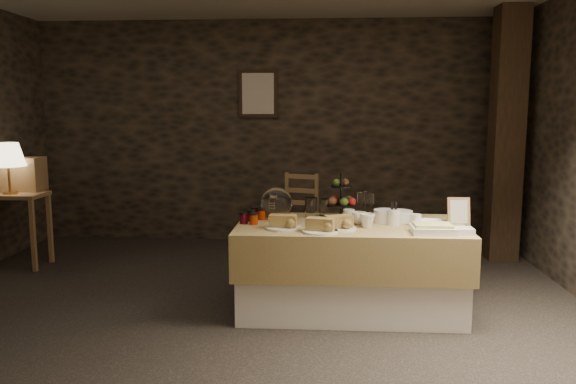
# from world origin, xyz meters

# --- Properties ---
(ground_plane) EXTENTS (5.50, 5.00, 0.01)m
(ground_plane) POSITION_xyz_m (0.00, 0.00, 0.00)
(ground_plane) COLOR black
(ground_plane) RESTS_ON ground
(room_shell) EXTENTS (5.52, 5.02, 2.60)m
(room_shell) POSITION_xyz_m (0.00, 0.00, 1.56)
(room_shell) COLOR black
(room_shell) RESTS_ON ground
(buffet_table) EXTENTS (1.74, 0.92, 0.69)m
(buffet_table) POSITION_xyz_m (0.83, 0.13, 0.40)
(buffet_table) COLOR white
(buffet_table) RESTS_ON ground_plane
(console_table) EXTENTS (0.70, 0.40, 0.75)m
(console_table) POSITION_xyz_m (-2.50, 1.18, 0.62)
(console_table) COLOR olive
(console_table) RESTS_ON ground_plane
(table_lamp) EXTENTS (0.33, 0.33, 0.50)m
(table_lamp) POSITION_xyz_m (-2.45, 1.13, 1.12)
(table_lamp) COLOR #B27635
(table_lamp) RESTS_ON console_table
(wine_rack) EXTENTS (0.42, 0.26, 0.34)m
(wine_rack) POSITION_xyz_m (-2.45, 1.36, 0.92)
(wine_rack) COLOR olive
(wine_rack) RESTS_ON console_table
(chair) EXTENTS (0.51, 0.50, 0.68)m
(chair) POSITION_xyz_m (0.33, 1.89, 0.39)
(chair) COLOR olive
(chair) RESTS_ON ground_plane
(timber_column) EXTENTS (0.30, 0.30, 2.60)m
(timber_column) POSITION_xyz_m (2.49, 1.80, 1.30)
(timber_column) COLOR black
(timber_column) RESTS_ON ground_plane
(framed_picture) EXTENTS (0.45, 0.04, 0.55)m
(framed_picture) POSITION_xyz_m (-0.15, 2.47, 1.75)
(framed_picture) COLOR black
(framed_picture) RESTS_ON room_shell
(plate_stack_a) EXTENTS (0.19, 0.19, 0.10)m
(plate_stack_a) POSITION_xyz_m (1.11, 0.22, 0.74)
(plate_stack_a) COLOR white
(plate_stack_a) RESTS_ON buffet_table
(plate_stack_b) EXTENTS (0.20, 0.20, 0.08)m
(plate_stack_b) POSITION_xyz_m (1.22, 0.27, 0.73)
(plate_stack_b) COLOR white
(plate_stack_b) RESTS_ON buffet_table
(cutlery_holder) EXTENTS (0.10, 0.10, 0.12)m
(cutlery_holder) POSITION_xyz_m (1.16, 0.12, 0.75)
(cutlery_holder) COLOR white
(cutlery_holder) RESTS_ON buffet_table
(cup_a) EXTENTS (0.13, 0.13, 0.09)m
(cup_a) POSITION_xyz_m (0.90, 0.13, 0.74)
(cup_a) COLOR white
(cup_a) RESTS_ON buffet_table
(cup_b) EXTENTS (0.12, 0.12, 0.10)m
(cup_b) POSITION_xyz_m (0.95, 0.01, 0.74)
(cup_b) COLOR white
(cup_b) RESTS_ON buffet_table
(mug_c) EXTENTS (0.09, 0.09, 0.09)m
(mug_c) POSITION_xyz_m (0.82, 0.24, 0.74)
(mug_c) COLOR white
(mug_c) RESTS_ON buffet_table
(mug_d) EXTENTS (0.08, 0.08, 0.09)m
(mug_d) POSITION_xyz_m (1.32, 0.09, 0.73)
(mug_d) COLOR white
(mug_d) RESTS_ON buffet_table
(bowl) EXTENTS (0.21, 0.21, 0.05)m
(bowl) POSITION_xyz_m (1.41, 0.07, 0.71)
(bowl) COLOR white
(bowl) RESTS_ON buffet_table
(cake_dome) EXTENTS (0.26, 0.26, 0.26)m
(cake_dome) POSITION_xyz_m (0.24, 0.36, 0.79)
(cake_dome) COLOR olive
(cake_dome) RESTS_ON buffet_table
(fruit_stand) EXTENTS (0.25, 0.25, 0.35)m
(fruit_stand) POSITION_xyz_m (0.77, 0.45, 0.83)
(fruit_stand) COLOR black
(fruit_stand) RESTS_ON buffet_table
(bread_platter_left) EXTENTS (0.26, 0.26, 0.11)m
(bread_platter_left) POSITION_xyz_m (0.32, -0.08, 0.73)
(bread_platter_left) COLOR white
(bread_platter_left) RESTS_ON buffet_table
(bread_platter_center) EXTENTS (0.26, 0.26, 0.11)m
(bread_platter_center) POSITION_xyz_m (0.60, -0.18, 0.73)
(bread_platter_center) COLOR white
(bread_platter_center) RESTS_ON buffet_table
(bread_platter_right) EXTENTS (0.26, 0.26, 0.11)m
(bread_platter_right) POSITION_xyz_m (0.73, -0.07, 0.73)
(bread_platter_right) COLOR white
(bread_platter_right) RESTS_ON buffet_table
(jam_jars) EXTENTS (0.18, 0.32, 0.07)m
(jam_jars) POSITION_xyz_m (0.07, 0.19, 0.73)
(jam_jars) COLOR #4F0715
(jam_jars) RESTS_ON buffet_table
(tart_dish) EXTENTS (0.30, 0.22, 0.07)m
(tart_dish) POSITION_xyz_m (1.40, -0.17, 0.72)
(tart_dish) COLOR white
(tart_dish) RESTS_ON buffet_table
(square_dish) EXTENTS (0.14, 0.14, 0.04)m
(square_dish) POSITION_xyz_m (1.61, -0.17, 0.71)
(square_dish) COLOR white
(square_dish) RESTS_ON buffet_table
(menu_frame) EXTENTS (0.17, 0.07, 0.22)m
(menu_frame) POSITION_xyz_m (1.67, 0.23, 0.78)
(menu_frame) COLOR olive
(menu_frame) RESTS_ON buffet_table
(storage_jar_a) EXTENTS (0.10, 0.10, 0.16)m
(storage_jar_a) POSITION_xyz_m (0.52, 0.41, 0.77)
(storage_jar_a) COLOR white
(storage_jar_a) RESTS_ON buffet_table
(storage_jar_b) EXTENTS (0.09, 0.09, 0.14)m
(storage_jar_b) POSITION_xyz_m (0.63, 0.47, 0.76)
(storage_jar_b) COLOR white
(storage_jar_b) RESTS_ON buffet_table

